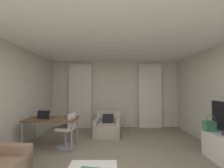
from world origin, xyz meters
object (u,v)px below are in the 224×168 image
object	(u,v)px
desk_chair	(67,132)
desk	(52,121)
handbag_primary	(211,126)
armchair	(108,127)
laptop	(45,117)

from	to	relation	value
desk_chair	desk	bearing A→B (deg)	177.77
desk_chair	handbag_primary	distance (m)	3.44
armchair	desk_chair	world-z (taller)	desk_chair
handbag_primary	desk_chair	bearing A→B (deg)	171.13
armchair	handbag_primary	xyz separation A→B (m)	(2.36, -1.52, 0.44)
laptop	handbag_primary	bearing A→B (deg)	-6.71
laptop	handbag_primary	world-z (taller)	laptop
desk	desk_chair	world-z (taller)	desk_chair
desk	laptop	distance (m)	0.20
desk	desk_chair	xyz separation A→B (m)	(0.41, -0.02, -0.30)
desk	handbag_primary	distance (m)	3.83
laptop	handbag_primary	distance (m)	3.97
armchair	desk_chair	xyz separation A→B (m)	(-1.03, -0.99, 0.13)
armchair	desk	xyz separation A→B (m)	(-1.44, -0.98, 0.43)
laptop	desk	bearing A→B (deg)	29.57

